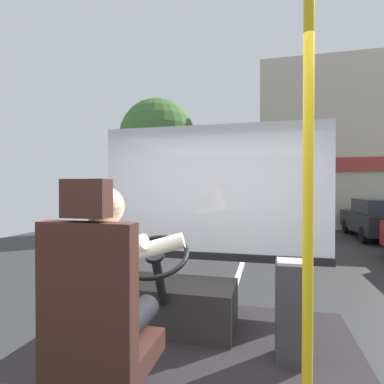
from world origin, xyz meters
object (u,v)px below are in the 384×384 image
(bus_driver, at_px, (109,282))
(fare_box, at_px, (290,310))
(steering_console, at_px, (173,303))
(handrail_pole, at_px, (308,240))
(driver_seat, at_px, (98,330))
(parked_car_black, at_px, (380,218))

(bus_driver, relative_size, fare_box, 1.13)
(steering_console, distance_m, handrail_pole, 1.81)
(driver_seat, relative_size, bus_driver, 1.57)
(handrail_pole, relative_size, fare_box, 2.85)
(driver_seat, height_order, parked_car_black, driver_seat)
(driver_seat, distance_m, fare_box, 1.39)
(handrail_pole, height_order, parked_car_black, handrail_pole)
(handrail_pole, distance_m, fare_box, 1.20)
(bus_driver, relative_size, steering_console, 0.75)
(handrail_pole, bearing_deg, driver_seat, 178.71)
(driver_seat, distance_m, handrail_pole, 1.10)
(bus_driver, height_order, handrail_pole, handrail_pole)
(driver_seat, bearing_deg, handrail_pole, -1.29)
(driver_seat, height_order, steering_console, driver_seat)
(handrail_pole, relative_size, parked_car_black, 0.54)
(fare_box, bearing_deg, parked_car_black, 69.41)
(driver_seat, distance_m, steering_console, 1.30)
(steering_console, height_order, fare_box, steering_console)
(fare_box, bearing_deg, driver_seat, -135.40)
(handrail_pole, height_order, fare_box, handrail_pole)
(fare_box, bearing_deg, handrail_pole, -90.03)
(handrail_pole, bearing_deg, steering_console, 127.40)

